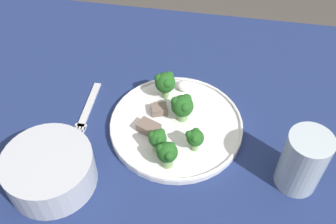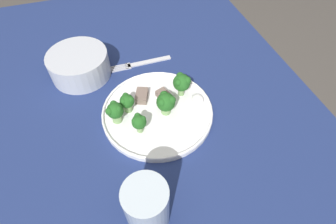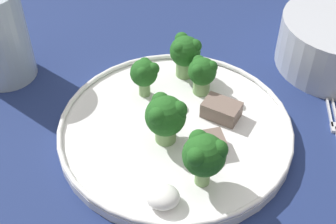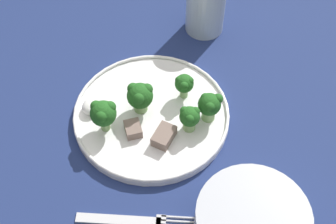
{
  "view_description": "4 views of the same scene",
  "coord_description": "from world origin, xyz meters",
  "views": [
    {
      "loc": [
        -0.03,
        0.41,
        1.38
      ],
      "look_at": [
        0.06,
        -0.12,
        0.79
      ],
      "focal_mm": 42.0,
      "sensor_mm": 36.0,
      "label": 1
    },
    {
      "loc": [
        -0.35,
        -0.0,
        1.27
      ],
      "look_at": [
        0.03,
        -0.12,
        0.78
      ],
      "focal_mm": 28.0,
      "sensor_mm": 36.0,
      "label": 2
    },
    {
      "loc": [
        0.08,
        -0.47,
        1.16
      ],
      "look_at": [
        0.04,
        -0.12,
        0.82
      ],
      "focal_mm": 50.0,
      "sensor_mm": 36.0,
      "label": 3
    },
    {
      "loc": [
        0.52,
        -0.03,
        1.42
      ],
      "look_at": [
        0.06,
        -0.07,
        0.8
      ],
      "focal_mm": 50.0,
      "sensor_mm": 36.0,
      "label": 4
    }
  ],
  "objects": [
    {
      "name": "broccoli_floret_near_rim_left",
      "position": [
        0.08,
        -0.17,
        0.81
      ],
      "size": [
        0.04,
        0.04,
        0.06
      ],
      "color": "#7FA866",
      "rests_on": "dinner_plate"
    },
    {
      "name": "sauce_dollop",
      "position": [
        0.04,
        -0.2,
        0.78
      ],
      "size": [
        0.03,
        0.03,
        0.02
      ],
      "color": "white",
      "rests_on": "dinner_plate"
    },
    {
      "name": "broccoli_floret_back_left",
      "position": [
        0.0,
        -0.04,
        0.8
      ],
      "size": [
        0.03,
        0.03,
        0.05
      ],
      "color": "#7FA866",
      "rests_on": "dinner_plate"
    },
    {
      "name": "broccoli_floret_center_left",
      "position": [
        0.07,
        -0.03,
        0.8
      ],
      "size": [
        0.04,
        0.03,
        0.05
      ],
      "color": "#7FA866",
      "rests_on": "dinner_plate"
    },
    {
      "name": "fork",
      "position": [
        0.24,
        -0.11,
        0.76
      ],
      "size": [
        0.02,
        0.18,
        0.0
      ],
      "color": "silver",
      "rests_on": "table"
    },
    {
      "name": "meat_slice_middle_slice",
      "position": [
        0.08,
        -0.12,
        0.78
      ],
      "size": [
        0.04,
        0.04,
        0.02
      ],
      "color": "#756056",
      "rests_on": "dinner_plate"
    },
    {
      "name": "drinking_glass",
      "position": [
        -0.19,
        -0.01,
        0.81
      ],
      "size": [
        0.08,
        0.08,
        0.12
      ],
      "color": "#B2C1CC",
      "rests_on": "table"
    },
    {
      "name": "table",
      "position": [
        0.0,
        0.0,
        0.67
      ],
      "size": [
        1.4,
        1.02,
        0.76
      ],
      "color": "navy",
      "rests_on": "ground_plane"
    },
    {
      "name": "broccoli_floret_center_back",
      "position": [
        0.04,
        -0.12,
        0.81
      ],
      "size": [
        0.05,
        0.04,
        0.06
      ],
      "color": "#7FA866",
      "rests_on": "dinner_plate"
    },
    {
      "name": "meat_slice_front_slice",
      "position": [
        0.1,
        -0.07,
        0.78
      ],
      "size": [
        0.05,
        0.04,
        0.02
      ],
      "color": "#756056",
      "rests_on": "dinner_plate"
    },
    {
      "name": "dinner_plate",
      "position": [
        0.04,
        -0.1,
        0.77
      ],
      "size": [
        0.27,
        0.27,
        0.02
      ],
      "color": "white",
      "rests_on": "table"
    },
    {
      "name": "broccoli_floret_front_left",
      "position": [
        0.05,
        0.0,
        0.81
      ],
      "size": [
        0.04,
        0.04,
        0.06
      ],
      "color": "#7FA866",
      "rests_on": "dinner_plate"
    }
  ]
}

